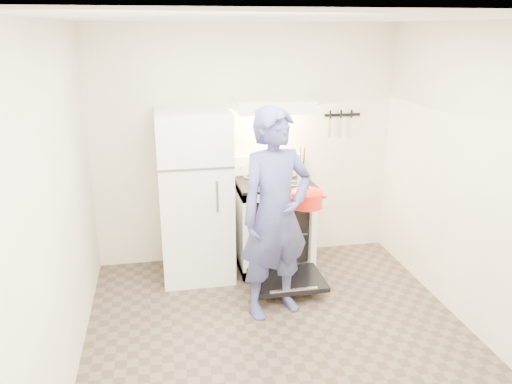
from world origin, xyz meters
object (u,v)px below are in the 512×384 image
stove_body (273,225)px  person (276,215)px  tea_kettle (260,165)px  refrigerator (195,196)px  dutch_oven (306,200)px

stove_body → person: person is taller
stove_body → tea_kettle: bearing=126.1°
refrigerator → person: 1.07m
person → refrigerator: bearing=107.4°
stove_body → dutch_oven: (0.16, -0.64, 0.49)m
tea_kettle → dutch_oven: tea_kettle is taller
stove_body → refrigerator: bearing=-178.2°
stove_body → person: (-0.19, -0.90, 0.47)m
refrigerator → dutch_oven: size_ratio=4.73×
person → dutch_oven: (0.35, 0.25, 0.03)m
refrigerator → dutch_oven: 1.15m
stove_body → person: size_ratio=0.50×
tea_kettle → person: person is taller
refrigerator → stove_body: (0.81, 0.02, -0.39)m
person → dutch_oven: bearing=18.1°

